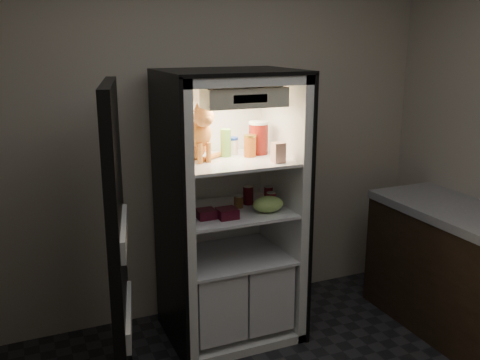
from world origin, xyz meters
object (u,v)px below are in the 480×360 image
Objects in this scene: tabby_cat at (196,138)px; parmesan_shaker at (226,143)px; mayo_tub at (232,146)px; soda_can_b at (268,194)px; refrigerator at (229,227)px; salsa_jar at (250,146)px; soda_can_a at (248,195)px; cream_carton at (278,153)px; berry_box_left at (206,214)px; berry_box_right at (227,213)px; soda_can_c at (271,201)px; grape_bag at (268,204)px; pepper_jar at (258,138)px; condiment_jar at (239,201)px.

tabby_cat is 2.12× the size of parmesan_shaker.
soda_can_b is (0.24, -0.10, -0.35)m from mayo_tub.
tabby_cat is (-0.22, 0.02, 0.65)m from refrigerator.
parmesan_shaker is 1.60× the size of soda_can_b.
tabby_cat is 0.31m from mayo_tub.
salsa_jar reaches higher than soda_can_b.
mayo_tub is (0.07, 0.06, -0.03)m from parmesan_shaker.
soda_can_a is at bearing -10.40° from parmesan_shaker.
berry_box_left is (-0.47, 0.10, -0.39)m from cream_carton.
salsa_jar is at bearing -57.72° from mayo_tub.
parmesan_shaker is (0.22, 0.02, -0.05)m from tabby_cat.
mayo_tub reaches higher than berry_box_right.
mayo_tub is 0.47m from soda_can_c.
salsa_jar is at bearing -18.38° from tabby_cat.
salsa_jar reaches higher than soda_can_c.
grape_bag is at bearing 1.28° from berry_box_right.
soda_can_c is 0.95× the size of berry_box_right.
berry_box_right is at bearing -152.97° from soda_can_b.
tabby_cat is at bearing 172.05° from salsa_jar.
refrigerator is 0.68m from tabby_cat.
soda_can_c is 0.55× the size of grape_bag.
mayo_tub is 1.01× the size of soda_can_b.
pepper_jar reaches higher than soda_can_c.
cream_carton is 1.10× the size of soda_can_b.
mayo_tub is 0.40m from cream_carton.
pepper_jar is at bearing -9.84° from tabby_cat.
grape_bag reaches higher than berry_box_left.
tabby_cat is 2.64× the size of salsa_jar.
salsa_jar reaches higher than soda_can_a.
soda_can_c is at bearing -51.16° from salsa_jar.
soda_can_c is at bearing -54.27° from mayo_tub.
soda_can_a is 0.10m from condiment_jar.
salsa_jar is at bearing 2.29° from condiment_jar.
salsa_jar is 1.69× the size of condiment_jar.
pepper_jar is (0.09, 0.06, 0.04)m from salsa_jar.
mayo_tub is 0.36m from soda_can_a.
berry_box_left is at bearing -138.65° from mayo_tub.
tabby_cat is at bearing 177.08° from soda_can_b.
pepper_jar is at bearing 91.70° from cream_carton.
cream_carton is 0.98× the size of soda_can_a.
berry_box_left is at bearing -101.28° from tabby_cat.
soda_can_c is at bearing -109.19° from soda_can_b.
tabby_cat is at bearing 118.53° from berry_box_right.
grape_bag is (-0.10, -0.20, -0.00)m from soda_can_b.
tabby_cat reaches higher than soda_can_c.
soda_can_c reaches higher than grape_bag.
pepper_jar is 1.73× the size of soda_can_a.
soda_can_b reaches higher than grape_bag.
refrigerator reaches higher than berry_box_right.
tabby_cat reaches higher than berry_box_right.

